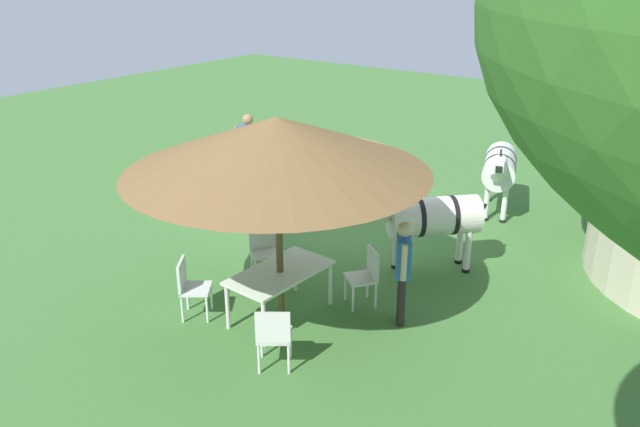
# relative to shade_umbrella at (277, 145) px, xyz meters

# --- Properties ---
(ground_plane) EXTENTS (36.00, 36.00, 0.00)m
(ground_plane) POSITION_rel_shade_umbrella_xyz_m (-2.50, -0.72, -2.63)
(ground_plane) COLOR #427536
(shade_umbrella) EXTENTS (4.21, 4.21, 3.02)m
(shade_umbrella) POSITION_rel_shade_umbrella_xyz_m (0.00, 0.00, 0.00)
(shade_umbrella) COLOR brown
(shade_umbrella) RESTS_ON ground_plane
(patio_dining_table) EXTENTS (1.62, 0.91, 0.74)m
(patio_dining_table) POSITION_rel_shade_umbrella_xyz_m (-0.00, -0.00, -1.97)
(patio_dining_table) COLOR silver
(patio_dining_table) RESTS_ON ground_plane
(patio_chair_west_end) EXTENTS (0.60, 0.60, 0.90)m
(patio_chair_west_end) POSITION_rel_shade_umbrella_xyz_m (0.78, -1.07, -2.11)
(patio_chair_west_end) COLOR white
(patio_chair_west_end) RESTS_ON ground_plane
(patio_chair_east_end) EXTENTS (0.60, 0.60, 0.90)m
(patio_chair_east_end) POSITION_rel_shade_umbrella_xyz_m (1.08, 0.77, -2.11)
(patio_chair_east_end) COLOR white
(patio_chair_east_end) RESTS_ON ground_plane
(patio_chair_near_hut) EXTENTS (0.60, 0.61, 0.90)m
(patio_chair_near_hut) POSITION_rel_shade_umbrella_xyz_m (-1.04, 0.82, -2.11)
(patio_chair_near_hut) COLOR silver
(patio_chair_near_hut) RESTS_ON ground_plane
(patio_chair_near_lawn) EXTENTS (0.61, 0.60, 0.90)m
(patio_chair_near_lawn) POSITION_rel_shade_umbrella_xyz_m (-0.83, -1.04, -2.11)
(patio_chair_near_lawn) COLOR silver
(patio_chair_near_lawn) RESTS_ON ground_plane
(guest_beside_umbrella) EXTENTS (0.50, 0.39, 1.59)m
(guest_beside_umbrella) POSITION_rel_shade_umbrella_xyz_m (-0.87, 1.53, -1.68)
(guest_beside_umbrella) COLOR black
(guest_beside_umbrella) RESTS_ON ground_plane
(standing_watcher) EXTENTS (0.50, 0.48, 1.75)m
(standing_watcher) POSITION_rel_shade_umbrella_xyz_m (-3.91, -4.11, -1.58)
(standing_watcher) COLOR black
(standing_watcher) RESTS_ON ground_plane
(striped_lounge_chair) EXTENTS (0.97, 0.92, 0.58)m
(striped_lounge_chair) POSITION_rel_shade_umbrella_xyz_m (-4.91, -0.85, -2.38)
(striped_lounge_chair) COLOR #2364B2
(striped_lounge_chair) RESTS_ON ground_plane
(zebra_nearest_camera) EXTENTS (1.72, 1.68, 1.51)m
(zebra_nearest_camera) POSITION_rel_shade_umbrella_xyz_m (-2.62, 1.07, -1.66)
(zebra_nearest_camera) COLOR silver
(zebra_nearest_camera) RESTS_ON ground_plane
(zebra_by_umbrella) EXTENTS (2.10, 1.09, 1.52)m
(zebra_by_umbrella) POSITION_rel_shade_umbrella_xyz_m (-5.86, 0.98, -1.66)
(zebra_by_umbrella) COLOR silver
(zebra_by_umbrella) RESTS_ON ground_plane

